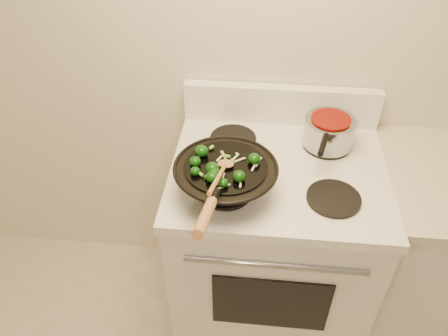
# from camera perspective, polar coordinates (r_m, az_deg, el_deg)

# --- Properties ---
(stove) EXTENTS (0.78, 0.67, 1.08)m
(stove) POSITION_cam_1_polar(r_m,az_deg,el_deg) (1.91, 6.10, -10.24)
(stove) COLOR white
(stove) RESTS_ON ground
(wok) EXTENTS (0.34, 0.57, 0.23)m
(wok) POSITION_cam_1_polar(r_m,az_deg,el_deg) (1.43, 0.19, -1.24)
(wok) COLOR black
(wok) RESTS_ON stove
(stirfry) EXTENTS (0.23, 0.21, 0.04)m
(stirfry) POSITION_cam_1_polar(r_m,az_deg,el_deg) (1.37, -0.87, 0.10)
(stirfry) COLOR #0B3809
(stirfry) RESTS_ON wok
(wooden_spoon) EXTENTS (0.06, 0.24, 0.08)m
(wooden_spoon) POSITION_cam_1_polar(r_m,az_deg,el_deg) (1.33, -0.34, -0.48)
(wooden_spoon) COLOR #A46C40
(wooden_spoon) RESTS_ON wok
(saucepan) EXTENTS (0.19, 0.30, 0.11)m
(saucepan) POSITION_cam_1_polar(r_m,az_deg,el_deg) (1.68, 13.53, 4.69)
(saucepan) COLOR #94979D
(saucepan) RESTS_ON stove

